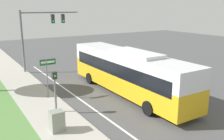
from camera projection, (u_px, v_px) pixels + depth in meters
name	position (u px, v px, depth m)	size (l,w,h in m)	color
ground_plane	(149.00, 104.00, 16.75)	(80.00, 80.00, 0.00)	#4C4C4F
sidewalk	(62.00, 126.00, 13.53)	(2.80, 80.00, 0.12)	#ADA89E
lane_divider_near	(103.00, 116.00, 14.89)	(0.14, 30.00, 0.01)	silver
bus	(128.00, 70.00, 18.26)	(2.64, 12.30, 3.35)	gold
signal_gantry	(41.00, 28.00, 24.54)	(5.95, 0.41, 6.04)	slate
pedestrian_signal	(55.00, 85.00, 14.76)	(0.28, 0.34, 2.63)	slate
street_sign	(47.00, 71.00, 17.26)	(1.12, 0.08, 2.89)	slate
utility_cabinet	(57.00, 121.00, 12.72)	(0.68, 0.59, 1.08)	gray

